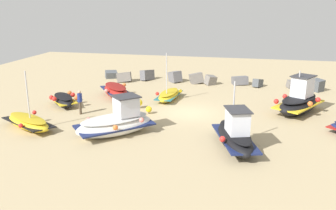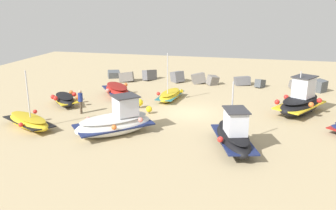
# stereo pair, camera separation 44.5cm
# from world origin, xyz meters

# --- Properties ---
(ground_plane) EXTENTS (50.62, 50.62, 0.00)m
(ground_plane) POSITION_xyz_m (0.00, 0.00, 0.00)
(ground_plane) COLOR tan
(fishing_boat_0) EXTENTS (4.68, 4.61, 2.30)m
(fishing_boat_0) POSITION_xyz_m (-3.47, -5.11, 0.73)
(fishing_boat_0) COLOR white
(fishing_boat_0) RESTS_ON ground_plane
(fishing_boat_1) EXTENTS (3.90, 4.82, 3.03)m
(fishing_boat_1) POSITION_xyz_m (7.43, 1.66, 0.83)
(fishing_boat_1) COLOR black
(fishing_boat_1) RESTS_ON ground_plane
(fishing_boat_2) EXTENTS (1.89, 3.66, 3.76)m
(fishing_boat_2) POSITION_xyz_m (-2.14, 3.02, 0.36)
(fishing_boat_2) COLOR gold
(fishing_boat_2) RESTS_ON ground_plane
(fishing_boat_3) EXTENTS (3.01, 3.06, 0.93)m
(fishing_boat_3) POSITION_xyz_m (-9.40, -0.38, 0.44)
(fishing_boat_3) COLOR black
(fishing_boat_3) RESTS_ON ground_plane
(fishing_boat_4) EXTENTS (3.58, 4.06, 1.04)m
(fishing_boat_4) POSITION_xyz_m (-6.49, 2.82, 0.53)
(fishing_boat_4) COLOR maroon
(fishing_boat_4) RESTS_ON ground_plane
(fishing_boat_5) EXTENTS (2.86, 4.82, 3.52)m
(fishing_boat_5) POSITION_xyz_m (3.39, -5.68, 0.73)
(fishing_boat_5) COLOR black
(fishing_boat_5) RESTS_ON ground_plane
(fishing_boat_6) EXTENTS (4.27, 3.26, 3.67)m
(fishing_boat_6) POSITION_xyz_m (-9.07, -5.40, 0.41)
(fishing_boat_6) COLOR gold
(fishing_boat_6) RESTS_ON ground_plane
(person_walking) EXTENTS (0.32, 0.32, 1.67)m
(person_walking) POSITION_xyz_m (-7.27, -1.97, 0.96)
(person_walking) COLOR brown
(person_walking) RESTS_ON ground_plane
(breakwater_rocks) EXTENTS (20.59, 2.72, 1.27)m
(breakwater_rocks) POSITION_xyz_m (-1.08, 9.13, 0.43)
(breakwater_rocks) COLOR #4C5156
(breakwater_rocks) RESTS_ON ground_plane
(mooring_buoy_0) EXTENTS (0.54, 0.54, 0.69)m
(mooring_buoy_0) POSITION_xyz_m (-3.75, 0.21, 0.42)
(mooring_buoy_0) COLOR #3F3F42
(mooring_buoy_0) RESTS_ON ground_plane
(mooring_buoy_1) EXTENTS (0.43, 0.43, 0.54)m
(mooring_buoy_1) POSITION_xyz_m (-2.69, -0.91, 0.32)
(mooring_buoy_1) COLOR #3F3F42
(mooring_buoy_1) RESTS_ON ground_plane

